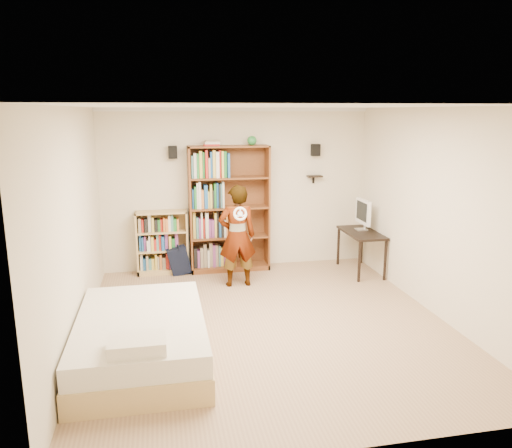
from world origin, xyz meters
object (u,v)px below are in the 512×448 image
Objects in this scene: tall_bookshelf at (229,209)px; computer_desk at (361,252)px; person at (237,236)px; daybed at (141,333)px; low_bookshelf at (162,242)px.

computer_desk is at bearing -14.63° from tall_bookshelf.
daybed is at bearing 55.65° from person.
computer_desk is 4.26m from daybed.
tall_bookshelf is 1.33× the size of person.
low_bookshelf is 1.43m from person.
tall_bookshelf is 1.24m from low_bookshelf.
computer_desk is at bearing -10.32° from low_bookshelf.
daybed is at bearing -95.18° from low_bookshelf.
tall_bookshelf is 0.85m from person.
person reaches higher than low_bookshelf.
computer_desk is (2.13, -0.56, -0.70)m from tall_bookshelf.
tall_bookshelf is at bearing -90.99° from person.
person reaches higher than computer_desk.
tall_bookshelf is 2.06× the size of computer_desk.
tall_bookshelf is at bearing 64.74° from daybed.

